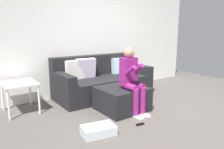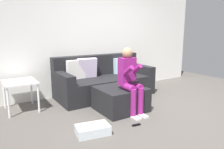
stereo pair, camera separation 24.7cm
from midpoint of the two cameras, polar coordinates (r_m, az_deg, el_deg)
ground_plane at (r=4.00m, az=14.12°, el=-10.27°), size 7.54×7.54×0.00m
wall_back at (r=5.31m, az=-1.30°, el=10.71°), size 5.80×0.10×2.78m
couch_sectional at (r=4.92m, az=-0.93°, el=-1.65°), size 2.16×0.96×0.91m
ottoman at (r=4.04m, az=4.00°, el=-6.43°), size 0.83×0.78×0.44m
person_seated at (r=3.82m, az=6.67°, el=-0.90°), size 0.29×0.57×1.17m
storage_bin at (r=3.19m, az=-2.84°, el=-14.42°), size 0.52×0.37×0.13m
side_table at (r=4.24m, az=-21.64°, el=-2.63°), size 0.56×0.62×0.56m
remote_near_ottoman at (r=3.50m, az=8.50°, el=-13.09°), size 0.14×0.06×0.02m
remote_by_storage_bin at (r=3.31m, az=0.49°, el=-14.49°), size 0.19×0.12×0.02m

